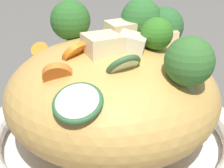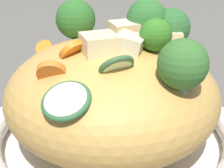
# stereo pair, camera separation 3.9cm
# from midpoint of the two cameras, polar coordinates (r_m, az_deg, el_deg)

# --- Properties ---
(ground_plane) EXTENTS (3.00, 3.00, 0.00)m
(ground_plane) POSITION_cam_midpoint_polar(r_m,az_deg,el_deg) (0.43, 2.61, -11.42)
(ground_plane) COLOR #57544D
(serving_bowl) EXTENTS (0.32, 0.32, 0.04)m
(serving_bowl) POSITION_cam_midpoint_polar(r_m,az_deg,el_deg) (0.42, 2.67, -8.86)
(serving_bowl) COLOR white
(serving_bowl) RESTS_ON ground_plane
(noodle_heap) EXTENTS (0.25, 0.25, 0.13)m
(noodle_heap) POSITION_cam_midpoint_polar(r_m,az_deg,el_deg) (0.39, 2.81, -1.74)
(noodle_heap) COLOR tan
(noodle_heap) RESTS_ON serving_bowl
(broccoli_florets) EXTENTS (0.16, 0.23, 0.07)m
(broccoli_florets) POSITION_cam_midpoint_polar(r_m,az_deg,el_deg) (0.40, 7.89, 8.94)
(broccoli_florets) COLOR #95AC70
(broccoli_florets) RESTS_ON serving_bowl
(carrot_coins) EXTENTS (0.17, 0.12, 0.04)m
(carrot_coins) POSITION_cam_midpoint_polar(r_m,az_deg,el_deg) (0.37, -1.10, 6.09)
(carrot_coins) COLOR orange
(carrot_coins) RESTS_ON serving_bowl
(zucchini_slices) EXTENTS (0.10, 0.06, 0.05)m
(zucchini_slices) POSITION_cam_midpoint_polar(r_m,az_deg,el_deg) (0.30, -0.72, -0.57)
(zucchini_slices) COLOR beige
(zucchini_slices) RESTS_ON serving_bowl
(chicken_chunks) EXTENTS (0.15, 0.09, 0.04)m
(chicken_chunks) POSITION_cam_midpoint_polar(r_m,az_deg,el_deg) (0.37, 5.46, 7.21)
(chicken_chunks) COLOR beige
(chicken_chunks) RESTS_ON serving_bowl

